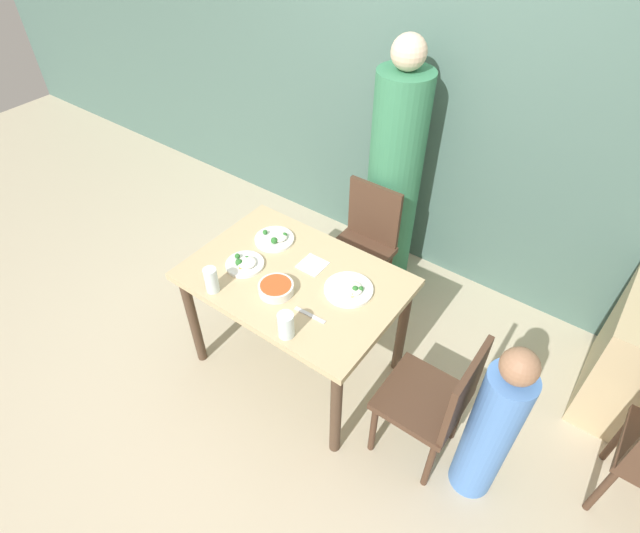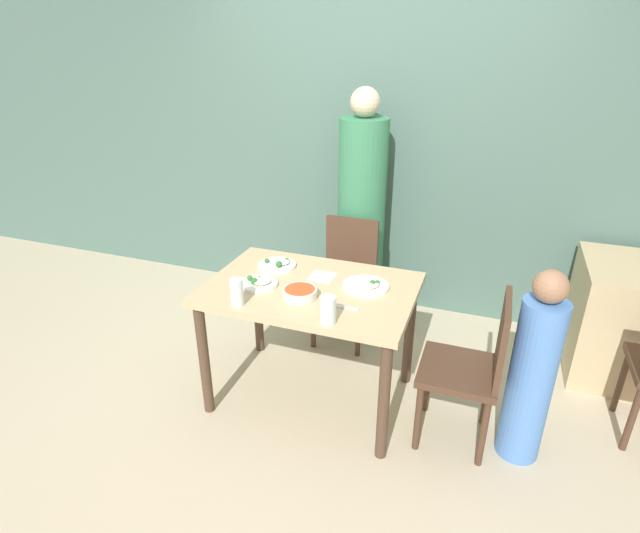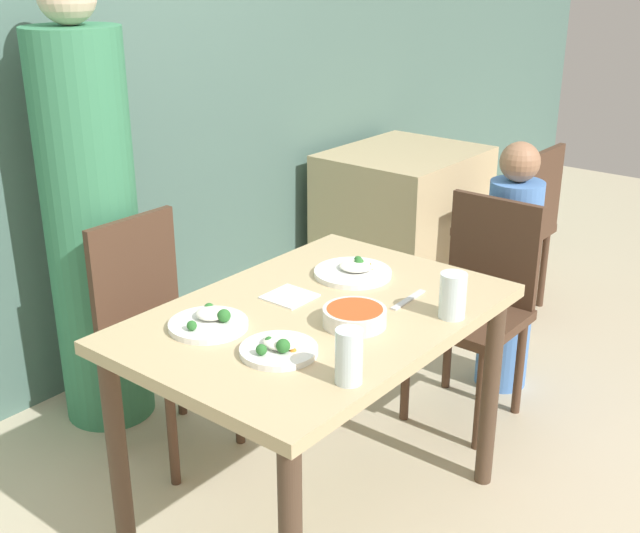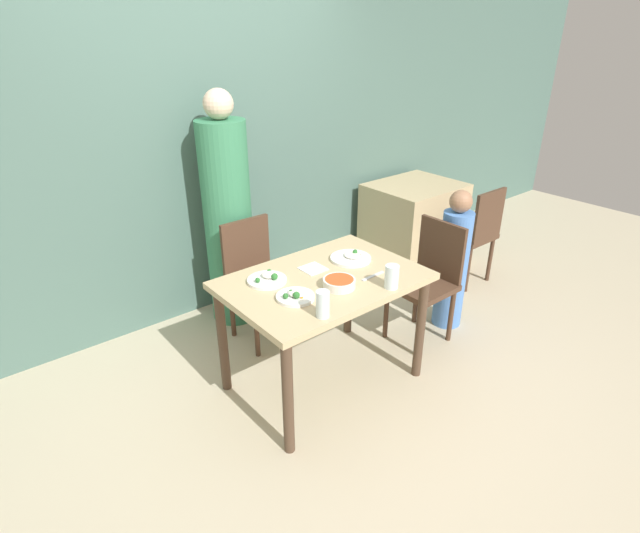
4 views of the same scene
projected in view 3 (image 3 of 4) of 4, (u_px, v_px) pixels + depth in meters
The scene contains 17 objects.
ground_plane at pixel (317, 515), 2.70m from camera, with size 10.00×10.00×0.00m, color beige.
wall_back at pixel (30, 71), 3.01m from camera, with size 10.00×0.06×2.70m.
dining_table at pixel (317, 341), 2.46m from camera, with size 1.17×0.80×0.76m.
chair_adult_spot at pixel (159, 327), 2.94m from camera, with size 0.40×0.40×0.88m.
chair_child_spot at pixel (476, 302), 3.15m from camera, with size 0.40×0.40×0.88m.
person_adult at pixel (92, 226), 3.03m from camera, with size 0.35×0.35×1.74m.
person_child at pixel (509, 276), 3.35m from camera, with size 0.22×0.22×1.07m.
bowl_curry at pixel (355, 316), 2.32m from camera, with size 0.19×0.19×0.05m.
plate_rice_adult at pixel (279, 348), 2.16m from camera, with size 0.21×0.21×0.06m.
plate_rice_child at pixel (354, 271), 2.68m from camera, with size 0.26×0.26×0.05m.
plate_noodles at pixel (209, 322), 2.31m from camera, with size 0.23×0.23×0.06m.
glass_water_tall at pixel (349, 356), 2.00m from camera, with size 0.07×0.07×0.15m.
glass_water_short at pixel (453, 295), 2.36m from camera, with size 0.08×0.08×0.14m.
napkin_folded at pixel (289, 297), 2.51m from camera, with size 0.14×0.14×0.01m.
fork_steel at pixel (408, 300), 2.49m from camera, with size 0.18×0.03×0.01m.
background_table at pixel (403, 217), 4.49m from camera, with size 0.83×0.69×0.76m.
chair_background at pixel (517, 224), 4.05m from camera, with size 0.40×0.40×0.88m.
Camera 3 is at (-1.71, -1.39, 1.78)m, focal length 45.00 mm.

